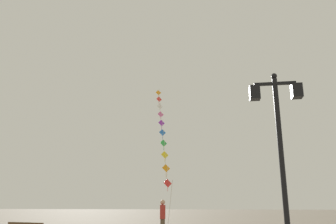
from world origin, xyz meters
The scene contains 3 objects.
twin_lantern_lamp_post centered at (1.97, 8.22, 3.53)m, with size 1.42×0.28×5.11m.
kite_train centered at (-3.51, 22.17, 6.39)m, with size 3.08×11.70×11.51m.
kite_flyer centered at (-2.25, 14.53, 0.90)m, with size 0.30×0.62×1.71m.
Camera 1 is at (0.27, -1.02, 1.52)m, focal length 35.77 mm.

